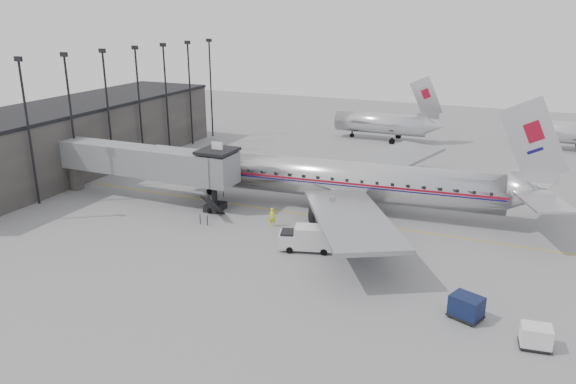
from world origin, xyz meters
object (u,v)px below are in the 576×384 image
at_px(baggage_cart_white, 536,336).
at_px(ramp_worker, 272,217).
at_px(service_van, 307,238).
at_px(airliner, 348,180).
at_px(baggage_cart_navy, 466,307).

bearing_deg(baggage_cart_white, ramp_worker, 145.28).
relative_size(baggage_cart_white, ramp_worker, 1.13).
xyz_separation_m(service_van, ramp_worker, (-5.07, 3.93, -0.24)).
bearing_deg(baggage_cart_white, airliner, 125.79).
relative_size(service_van, baggage_cart_navy, 1.94).
height_order(baggage_cart_navy, baggage_cart_white, baggage_cart_navy).
bearing_deg(ramp_worker, airliner, 44.45).
relative_size(baggage_cart_navy, ramp_worker, 1.41).
xyz_separation_m(airliner, ramp_worker, (-5.20, -7.15, -2.27)).
bearing_deg(service_van, baggage_cart_white, -39.50).
distance_m(service_van, baggage_cart_white, 19.76).
bearing_deg(service_van, baggage_cart_navy, -39.69).
distance_m(airliner, ramp_worker, 9.12).
height_order(baggage_cart_white, ramp_worker, ramp_worker).
height_order(service_van, baggage_cart_navy, service_van).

